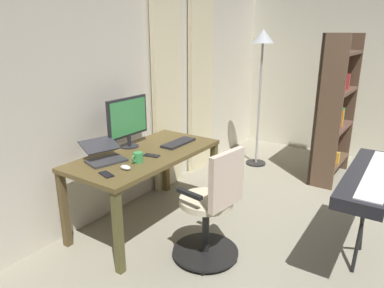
% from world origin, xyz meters
% --- Properties ---
extents(back_room_partition, '(5.86, 0.10, 2.62)m').
position_xyz_m(back_room_partition, '(0.00, -2.73, 1.31)').
color(back_room_partition, beige).
rests_on(back_room_partition, ground).
extents(curtain_left_panel, '(0.50, 0.06, 2.43)m').
position_xyz_m(curtain_left_panel, '(-1.19, -2.62, 1.21)').
color(curtain_left_panel, beige).
rests_on(curtain_left_panel, ground).
extents(curtain_right_panel, '(0.47, 0.06, 2.43)m').
position_xyz_m(curtain_right_panel, '(-0.47, -2.62, 1.21)').
color(curtain_right_panel, beige).
rests_on(curtain_right_panel, ground).
extents(desk, '(1.50, 0.74, 0.74)m').
position_xyz_m(desk, '(0.39, -2.21, 0.65)').
color(desk, brown).
rests_on(desk, ground).
extents(office_chair, '(0.56, 0.56, 0.98)m').
position_xyz_m(office_chair, '(0.55, -1.38, 0.46)').
color(office_chair, black).
rests_on(office_chair, ground).
extents(computer_monitor, '(0.51, 0.18, 0.49)m').
position_xyz_m(computer_monitor, '(0.35, -2.46, 1.02)').
color(computer_monitor, '#232328').
rests_on(computer_monitor, desk).
extents(computer_keyboard, '(0.41, 0.15, 0.02)m').
position_xyz_m(computer_keyboard, '(-0.00, -2.11, 0.75)').
color(computer_keyboard, '#232328').
rests_on(computer_keyboard, desk).
extents(laptop, '(0.39, 0.41, 0.17)m').
position_xyz_m(laptop, '(0.77, -2.36, 0.79)').
color(laptop, '#333338').
rests_on(laptop, desk).
extents(computer_mouse, '(0.06, 0.10, 0.04)m').
position_xyz_m(computer_mouse, '(0.81, -2.05, 0.76)').
color(computer_mouse, white).
rests_on(computer_mouse, desk).
extents(cell_phone_by_monitor, '(0.10, 0.16, 0.01)m').
position_xyz_m(cell_phone_by_monitor, '(0.44, -2.09, 0.75)').
color(cell_phone_by_monitor, black).
rests_on(cell_phone_by_monitor, desk).
extents(cell_phone_face_up, '(0.10, 0.16, 0.01)m').
position_xyz_m(cell_phone_face_up, '(0.98, -2.09, 0.75)').
color(cell_phone_face_up, black).
rests_on(cell_phone_face_up, desk).
extents(mug_coffee, '(0.12, 0.08, 0.09)m').
position_xyz_m(mug_coffee, '(0.63, -2.08, 0.79)').
color(mug_coffee, '#3D9951').
rests_on(mug_coffee, desk).
extents(bookshelf, '(0.86, 0.30, 1.82)m').
position_xyz_m(bookshelf, '(-1.85, -1.07, 0.91)').
color(bookshelf, brown).
rests_on(bookshelf, ground).
extents(piano_keyboard, '(1.24, 0.34, 0.80)m').
position_xyz_m(piano_keyboard, '(-0.12, -0.36, 0.73)').
color(piano_keyboard, black).
rests_on(piano_keyboard, ground).
extents(floor_lamp, '(0.30, 0.30, 1.87)m').
position_xyz_m(floor_lamp, '(-1.75, -2.01, 1.54)').
color(floor_lamp, black).
rests_on(floor_lamp, ground).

